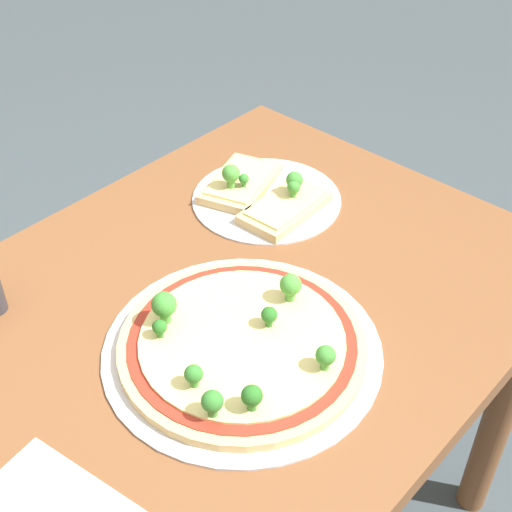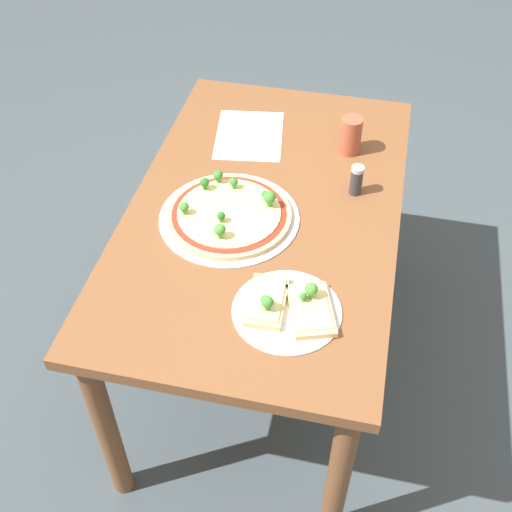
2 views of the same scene
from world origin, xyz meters
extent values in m
cube|color=brown|center=(0.00, 0.00, 0.70)|extent=(1.24, 0.75, 0.04)
cylinder|color=brown|center=(-0.56, -0.31, 0.34)|extent=(0.06, 0.06, 0.68)
cylinder|color=brown|center=(-0.56, 0.31, 0.34)|extent=(0.06, 0.06, 0.68)
cylinder|color=silver|center=(-0.07, 0.09, 0.72)|extent=(0.39, 0.39, 0.00)
cylinder|color=#DBB775|center=(-0.07, 0.09, 0.72)|extent=(0.34, 0.34, 0.01)
cylinder|color=#A82D1E|center=(-0.07, 0.09, 0.73)|extent=(0.31, 0.31, 0.00)
cylinder|color=#EFD684|center=(-0.07, 0.09, 0.74)|extent=(0.28, 0.28, 0.00)
sphere|color=#286B23|center=(0.01, 0.18, 0.76)|extent=(0.03, 0.03, 0.03)
cylinder|color=#37742D|center=(0.01, 0.18, 0.74)|extent=(0.01, 0.01, 0.01)
sphere|color=#337A2D|center=(0.05, 0.15, 0.76)|extent=(0.03, 0.03, 0.03)
cylinder|color=#3F8136|center=(0.05, 0.15, 0.74)|extent=(0.01, 0.01, 0.01)
sphere|color=#3D8933|center=(-0.03, -0.02, 0.77)|extent=(0.04, 0.04, 0.04)
cylinder|color=#488E3A|center=(-0.03, -0.02, 0.75)|extent=(0.02, 0.02, 0.02)
sphere|color=#286B23|center=(-0.12, 0.10, 0.76)|extent=(0.02, 0.02, 0.02)
cylinder|color=#37742D|center=(-0.12, 0.10, 0.74)|extent=(0.01, 0.01, 0.01)
sphere|color=#479338|center=(-0.18, 0.08, 0.77)|extent=(0.03, 0.03, 0.03)
cylinder|color=#51973E|center=(-0.18, 0.08, 0.74)|extent=(0.01, 0.01, 0.01)
sphere|color=#286B23|center=(0.00, 0.00, 0.76)|extent=(0.02, 0.02, 0.02)
cylinder|color=#37742D|center=(0.00, 0.00, 0.74)|extent=(0.01, 0.01, 0.01)
sphere|color=#337A2D|center=(0.03, 0.10, 0.76)|extent=(0.02, 0.02, 0.02)
cylinder|color=#3F8136|center=(0.03, 0.10, 0.74)|extent=(0.01, 0.01, 0.01)
sphere|color=#3D8933|center=(-0.11, 0.20, 0.76)|extent=(0.03, 0.03, 0.03)
cylinder|color=#488E3A|center=(-0.11, 0.20, 0.74)|extent=(0.01, 0.01, 0.01)
cylinder|color=silver|center=(-0.36, -0.13, 0.72)|extent=(0.26, 0.26, 0.00)
cube|color=#DBB775|center=(-0.36, -0.19, 0.73)|extent=(0.18, 0.14, 0.02)
cube|color=#EFD684|center=(-0.36, -0.19, 0.74)|extent=(0.15, 0.12, 0.00)
sphere|color=#337A2D|center=(-0.34, -0.16, 0.75)|extent=(0.02, 0.02, 0.02)
cylinder|color=#3F8136|center=(-0.34, -0.16, 0.74)|extent=(0.01, 0.01, 0.01)
sphere|color=#479338|center=(-0.33, -0.18, 0.77)|extent=(0.03, 0.03, 0.03)
cylinder|color=#51973E|center=(-0.33, -0.18, 0.74)|extent=(0.01, 0.01, 0.01)
cube|color=#DBB775|center=(-0.35, -0.08, 0.73)|extent=(0.17, 0.10, 0.02)
cube|color=#EFD684|center=(-0.35, -0.08, 0.74)|extent=(0.14, 0.08, 0.00)
sphere|color=#3D8933|center=(-0.39, -0.09, 0.76)|extent=(0.03, 0.03, 0.03)
cylinder|color=#488E3A|center=(-0.39, -0.09, 0.74)|extent=(0.01, 0.01, 0.01)
sphere|color=#3D8933|center=(-0.38, -0.08, 0.76)|extent=(0.02, 0.02, 0.02)
cylinder|color=#488E3A|center=(-0.38, -0.08, 0.74)|extent=(0.01, 0.01, 0.01)
camera|label=1|loc=(0.41, 0.55, 1.44)|focal=50.00mm
camera|label=2|loc=(-1.34, -0.27, 1.89)|focal=45.00mm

